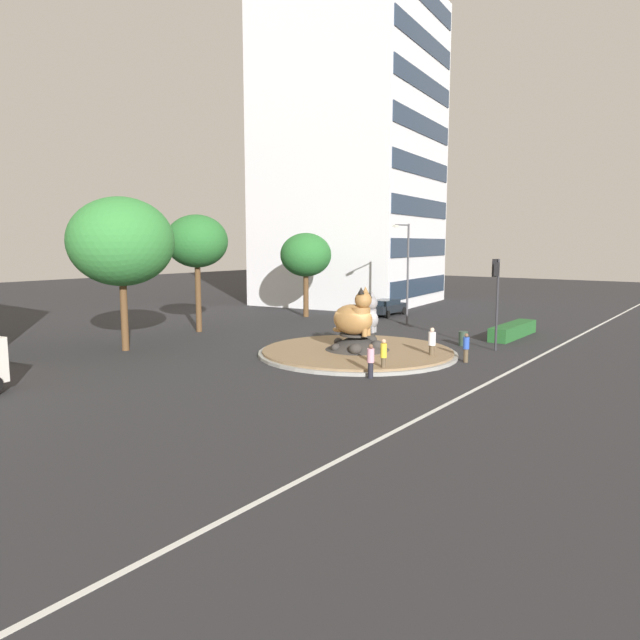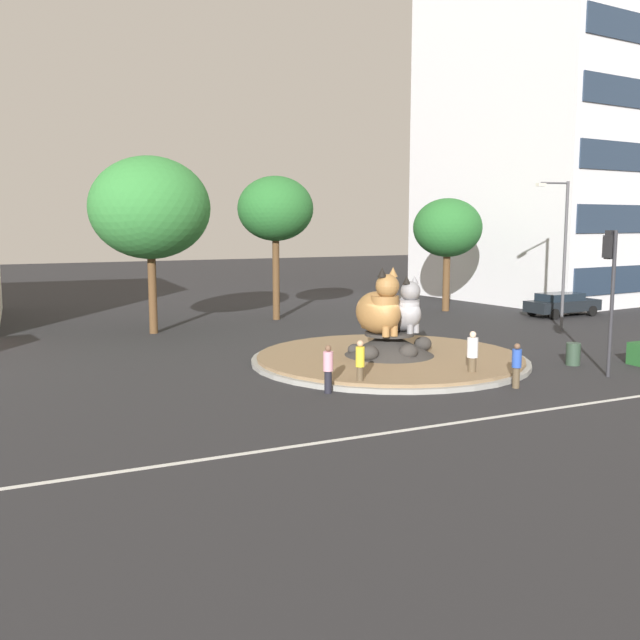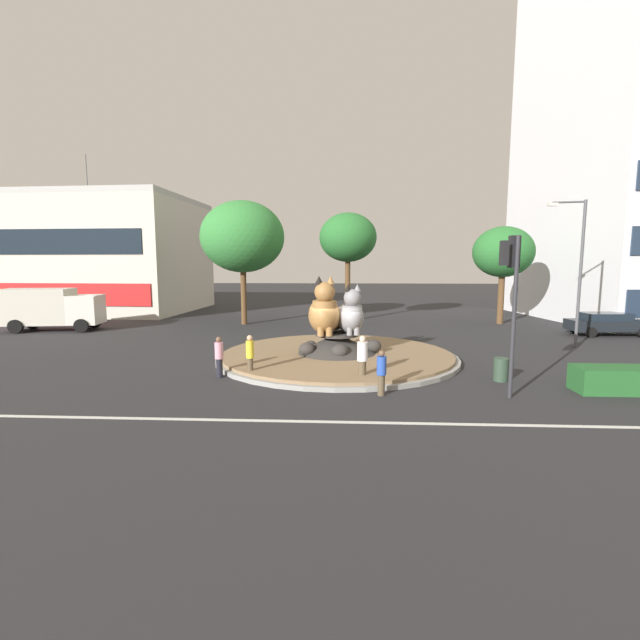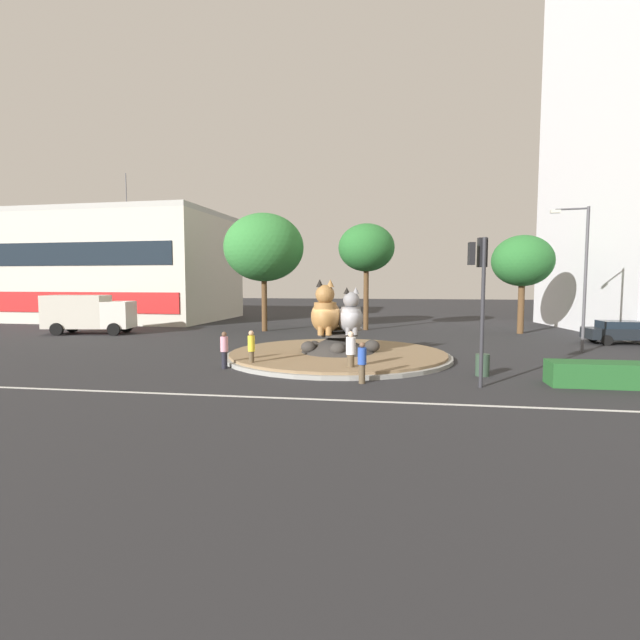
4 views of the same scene
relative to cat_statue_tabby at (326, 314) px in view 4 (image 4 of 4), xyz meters
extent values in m
plane|color=#28282B|center=(0.58, 0.21, -2.23)|extent=(160.00, 160.00, 0.00)
cube|color=silver|center=(0.58, -8.35, -2.23)|extent=(112.00, 0.20, 0.01)
cylinder|color=gray|center=(0.58, 0.21, -2.14)|extent=(11.32, 11.32, 0.18)
cylinder|color=#846B4C|center=(0.58, 0.21, -1.99)|extent=(10.87, 10.87, 0.12)
cone|color=#33302D|center=(0.58, 0.21, -1.46)|extent=(3.68, 3.68, 0.94)
cylinder|color=#33302D|center=(0.58, 0.21, -1.05)|extent=(2.02, 2.02, 0.12)
ellipsoid|color=#33302D|center=(2.29, 0.32, -1.62)|extent=(0.78, 0.64, 0.62)
ellipsoid|color=#33302D|center=(1.00, 1.81, -1.70)|extent=(0.59, 0.52, 0.47)
ellipsoid|color=#33302D|center=(-0.72, 0.80, -1.70)|extent=(0.58, 0.47, 0.46)
ellipsoid|color=#33302D|center=(-0.78, -0.55, -1.63)|extent=(0.76, 0.71, 0.61)
ellipsoid|color=#33302D|center=(0.73, -1.00, -1.62)|extent=(0.78, 0.74, 0.62)
ellipsoid|color=#9E703D|center=(-0.02, 0.13, -0.14)|extent=(1.66, 2.45, 1.71)
cylinder|color=#9E703D|center=(0.02, -0.34, 0.05)|extent=(1.19, 1.19, 1.07)
sphere|color=#9E703D|center=(0.03, -0.51, 0.99)|extent=(0.94, 0.94, 0.94)
torus|color=#9E703D|center=(0.29, 1.11, -0.82)|extent=(0.99, 0.99, 0.21)
cone|color=#9E703D|center=(0.29, -0.49, 1.53)|extent=(0.41, 0.41, 0.38)
cone|color=black|center=(-0.23, -0.53, 1.53)|extent=(0.41, 0.41, 0.38)
cylinder|color=#9E703D|center=(0.24, -0.71, -0.78)|extent=(0.30, 0.30, 0.43)
cylinder|color=#9E703D|center=(-0.15, -0.74, -0.78)|extent=(0.30, 0.30, 0.43)
ellipsoid|color=gray|center=(1.18, 0.32, -0.26)|extent=(1.66, 2.23, 1.47)
cylinder|color=gray|center=(1.26, -0.08, -0.10)|extent=(1.12, 1.12, 0.92)
sphere|color=gray|center=(1.29, -0.22, 0.71)|extent=(0.81, 0.81, 0.81)
torus|color=gray|center=(1.34, 1.19, -0.85)|extent=(0.85, 0.85, 0.18)
cone|color=gray|center=(1.51, -0.17, 1.17)|extent=(0.39, 0.39, 0.33)
cone|color=black|center=(1.07, -0.26, 1.17)|extent=(0.39, 0.39, 0.33)
cylinder|color=gray|center=(1.49, -0.36, -0.81)|extent=(0.26, 0.26, 0.37)
cylinder|color=gray|center=(1.16, -0.43, -0.81)|extent=(0.26, 0.26, 0.37)
cylinder|color=#2D2D33|center=(6.50, -5.71, 0.48)|extent=(0.14, 0.14, 5.42)
cube|color=black|center=(6.47, -5.49, 2.66)|extent=(0.35, 0.28, 1.05)
sphere|color=#360606|center=(6.46, -5.42, 2.98)|extent=(0.18, 0.18, 0.18)
sphere|color=orange|center=(6.46, -5.42, 2.66)|extent=(0.18, 0.18, 0.18)
sphere|color=black|center=(6.46, -5.42, 2.35)|extent=(0.18, 0.18, 0.18)
cube|color=black|center=(6.06, -5.77, 2.61)|extent=(0.23, 0.30, 0.80)
cube|color=beige|center=(-27.34, 21.33, 2.78)|extent=(28.25, 14.63, 10.03)
cube|color=red|center=(-27.64, 14.55, -0.23)|extent=(26.56, 1.27, 1.81)
cube|color=#19232D|center=(-27.64, 14.57, 3.99)|extent=(25.46, 1.19, 2.01)
cube|color=#B2B2AD|center=(-27.34, 21.33, 8.05)|extent=(28.25, 14.63, 0.50)
cylinder|color=#4C4C51|center=(-23.56, 21.98, 10.39)|extent=(0.10, 0.10, 4.19)
cube|color=#235B28|center=(12.22, -4.84, -1.78)|extent=(6.31, 1.20, 0.90)
cylinder|color=brown|center=(1.20, 14.16, 0.13)|extent=(0.41, 0.41, 4.72)
ellipsoid|color=#286B2D|center=(1.20, 14.16, 4.24)|extent=(4.38, 4.38, 3.73)
cylinder|color=brown|center=(-6.49, 12.02, -0.24)|extent=(0.42, 0.42, 3.99)
ellipsoid|color=#337F38|center=(-6.49, 12.02, 4.19)|extent=(6.08, 6.08, 5.17)
cylinder|color=brown|center=(12.62, 13.27, -0.44)|extent=(0.46, 0.46, 3.59)
ellipsoid|color=#286B2D|center=(12.62, 13.27, 3.11)|extent=(4.37, 4.37, 3.72)
cylinder|color=#4C4C51|center=(13.48, 3.92, 1.67)|extent=(0.16, 0.16, 7.80)
cylinder|color=#4C4C51|center=(12.70, 4.06, 5.47)|extent=(1.58, 0.38, 0.10)
cube|color=silver|center=(11.92, 4.20, 5.37)|extent=(0.50, 0.24, 0.16)
cylinder|color=brown|center=(2.18, -5.66, -1.87)|extent=(0.25, 0.25, 0.73)
cylinder|color=#284CB2|center=(2.18, -5.66, -1.19)|extent=(0.33, 0.33, 0.63)
sphere|color=brown|center=(2.18, -5.66, -0.77)|extent=(0.21, 0.21, 0.21)
cylinder|color=brown|center=(-2.80, -3.50, -1.84)|extent=(0.23, 0.23, 0.79)
cylinder|color=yellow|center=(-2.80, -3.50, -1.10)|extent=(0.31, 0.31, 0.69)
sphere|color=tan|center=(-2.80, -3.50, -0.64)|extent=(0.23, 0.23, 0.23)
cylinder|color=brown|center=(1.60, -3.94, -1.82)|extent=(0.30, 0.30, 0.83)
cylinder|color=silver|center=(1.60, -3.94, -1.04)|extent=(0.40, 0.40, 0.72)
sphere|color=beige|center=(1.60, -3.94, -0.56)|extent=(0.24, 0.24, 0.24)
cylinder|color=black|center=(-4.04, -3.52, -1.85)|extent=(0.25, 0.25, 0.76)
cylinder|color=pink|center=(-4.04, -3.52, -1.14)|extent=(0.34, 0.34, 0.66)
sphere|color=brown|center=(-4.04, -3.52, -0.70)|extent=(0.22, 0.22, 0.22)
cube|color=black|center=(17.55, 8.09, -1.58)|extent=(4.86, 1.99, 0.66)
cube|color=#19232D|center=(17.31, 8.08, -1.03)|extent=(2.75, 1.69, 0.45)
cylinder|color=black|center=(15.93, 8.90, -1.91)|extent=(0.65, 0.25, 0.64)
cylinder|color=black|center=(16.01, 7.13, -1.91)|extent=(0.65, 0.25, 0.64)
cube|color=silver|center=(-16.47, 8.50, -0.82)|extent=(2.14, 2.37, 1.93)
cube|color=beige|center=(-19.52, 8.04, -0.59)|extent=(4.58, 2.74, 2.38)
cylinder|color=black|center=(-16.57, 9.56, -1.78)|extent=(0.93, 0.43, 0.90)
cylinder|color=black|center=(-16.25, 7.46, -1.78)|extent=(0.93, 0.43, 0.90)
cylinder|color=black|center=(-20.59, 8.95, -1.78)|extent=(0.93, 0.43, 0.90)
cylinder|color=black|center=(-20.27, 6.85, -1.78)|extent=(0.93, 0.43, 0.90)
cylinder|color=#2D4233|center=(6.95, -3.50, -1.78)|extent=(0.56, 0.56, 0.90)
camera|label=1|loc=(-27.34, -17.79, 4.11)|focal=33.06mm
camera|label=2|loc=(-14.38, -24.69, 3.51)|focal=40.18mm
camera|label=3|loc=(0.86, -20.70, 2.29)|focal=25.15mm
camera|label=4|loc=(3.32, -23.45, 1.64)|focal=26.69mm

